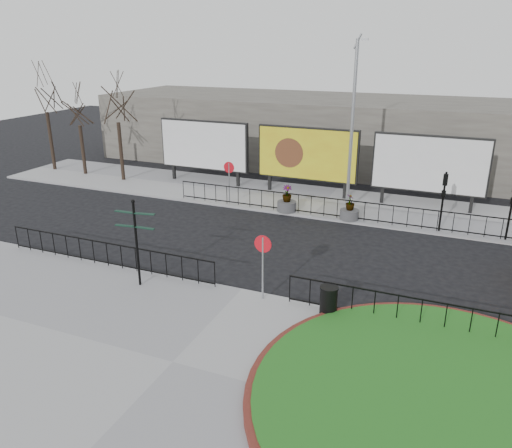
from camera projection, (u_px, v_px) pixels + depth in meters
The scene contains 23 objects.
ground at pixel (242, 291), 19.00m from camera, with size 90.00×90.00×0.00m, color black.
pavement_near at pixel (173, 364), 14.65m from camera, with size 30.00×10.00×0.12m, color gray.
pavement_far at pixel (325, 202), 29.38m from camera, with size 44.00×6.00×0.12m, color gray.
brick_edge at pixel (446, 405), 12.76m from camera, with size 10.40×10.40×0.18m, color maroon.
grass_lawn at pixel (446, 404), 12.75m from camera, with size 10.00×10.00×0.22m, color #1B4F15.
railing_near_left at pixel (107, 254), 20.68m from camera, with size 10.00×0.10×1.10m, color black, non-canonical shape.
railing_near_right at pixel (421, 313), 16.17m from camera, with size 9.00×0.10×1.10m, color black, non-canonical shape.
railing_far at pixel (331, 207), 26.47m from camera, with size 18.00×0.10×1.10m, color black, non-canonical shape.
speed_sign_far at pixel (229, 173), 28.30m from camera, with size 0.64×0.07×2.47m.
speed_sign_near at pixel (263, 253), 17.64m from camera, with size 0.64×0.07×2.47m.
billboard_left at pixel (204, 145), 32.42m from camera, with size 6.20×0.31×4.10m.
billboard_mid at pixel (307, 154), 29.89m from camera, with size 6.20×0.31×4.10m.
billboard_right at pixel (429, 165), 27.37m from camera, with size 6.20×0.31×4.10m.
lamp_post at pixel (352, 125), 26.33m from camera, with size 0.74×0.18×9.23m.
signal_pole_a at pixel (444, 193), 24.03m from camera, with size 0.22×0.26×3.00m.
tree_left at pixel (119, 128), 32.77m from camera, with size 2.00×2.00×7.00m, color #2D2119, non-canonical shape.
tree_mid at pixel (80, 130), 34.44m from camera, with size 2.00×2.00×6.20m, color #2D2119, non-canonical shape.
tree_far at pixel (48, 118), 35.47m from camera, with size 2.00×2.00×7.50m, color #2D2119, non-canonical shape.
building_backdrop at pixel (362, 133), 37.21m from camera, with size 40.00×10.00×5.00m, color #66625A.
fingerpost_sign at pixel (136, 234), 18.57m from camera, with size 1.61×0.41×3.45m.
litter_bin at pixel (329, 301), 16.99m from camera, with size 0.64×0.64×1.06m.
planter_a at pixel (287, 203), 27.48m from camera, with size 1.06×1.06×1.47m.
planter_b at pixel (350, 211), 26.23m from camera, with size 0.99×0.99×1.37m.
Camera 1 is at (7.00, -15.45, 8.96)m, focal length 35.00 mm.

